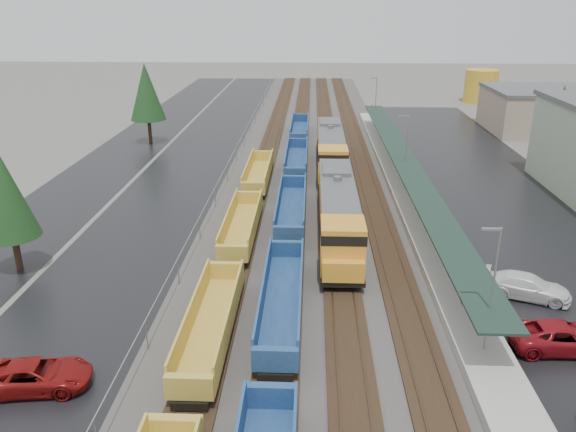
% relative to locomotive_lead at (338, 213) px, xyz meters
% --- Properties ---
extents(ballast_strip, '(20.00, 160.00, 0.08)m').
position_rel_locomotive_lead_xyz_m(ballast_strip, '(-2.00, 23.67, -2.43)').
color(ballast_strip, '#302D2B').
rests_on(ballast_strip, ground).
extents(trackbed, '(14.60, 160.00, 0.22)m').
position_rel_locomotive_lead_xyz_m(trackbed, '(-2.00, 23.67, -2.31)').
color(trackbed, black).
rests_on(trackbed, ground).
extents(west_parking_lot, '(10.00, 160.00, 0.02)m').
position_rel_locomotive_lead_xyz_m(west_parking_lot, '(-17.00, 23.67, -2.46)').
color(west_parking_lot, black).
rests_on(west_parking_lot, ground).
extents(west_road, '(9.00, 160.00, 0.02)m').
position_rel_locomotive_lead_xyz_m(west_road, '(-27.00, 23.67, -2.46)').
color(west_road, black).
rests_on(west_road, ground).
extents(east_commuter_lot, '(16.00, 100.00, 0.02)m').
position_rel_locomotive_lead_xyz_m(east_commuter_lot, '(17.00, 13.67, -2.46)').
color(east_commuter_lot, black).
rests_on(east_commuter_lot, ground).
extents(station_platform, '(3.00, 80.00, 8.00)m').
position_rel_locomotive_lead_xyz_m(station_platform, '(7.50, 13.68, -1.73)').
color(station_platform, '#9E9B93').
rests_on(station_platform, ground).
extents(chainlink_fence, '(0.08, 160.04, 2.02)m').
position_rel_locomotive_lead_xyz_m(chainlink_fence, '(-11.50, 22.11, -0.86)').
color(chainlink_fence, gray).
rests_on(chainlink_fence, ground).
extents(distant_hills, '(301.00, 140.00, 25.20)m').
position_rel_locomotive_lead_xyz_m(distant_hills, '(42.79, 174.35, -2.47)').
color(distant_hills, '#55644E').
rests_on(distant_hills, ground).
extents(tree_west_near, '(3.96, 3.96, 9.00)m').
position_rel_locomotive_lead_xyz_m(tree_west_near, '(-24.00, -6.33, 3.35)').
color(tree_west_near, '#332316').
rests_on(tree_west_near, ground).
extents(tree_west_far, '(4.84, 4.84, 11.00)m').
position_rel_locomotive_lead_xyz_m(tree_west_far, '(-25.00, 33.67, 4.66)').
color(tree_west_far, '#332316').
rests_on(tree_west_far, ground).
extents(tree_east, '(4.40, 4.40, 10.00)m').
position_rel_locomotive_lead_xyz_m(tree_east, '(26.00, 21.67, 4.01)').
color(tree_east, '#332316').
rests_on(tree_east, ground).
extents(locomotive_lead, '(3.11, 20.51, 4.64)m').
position_rel_locomotive_lead_xyz_m(locomotive_lead, '(0.00, 0.00, 0.00)').
color(locomotive_lead, black).
rests_on(locomotive_lead, ground).
extents(locomotive_trail, '(3.11, 20.51, 4.64)m').
position_rel_locomotive_lead_xyz_m(locomotive_trail, '(0.00, 21.00, 0.00)').
color(locomotive_trail, black).
rests_on(locomotive_trail, ground).
extents(well_string_yellow, '(2.44, 74.17, 2.17)m').
position_rel_locomotive_lead_xyz_m(well_string_yellow, '(-8.00, -15.08, -1.36)').
color(well_string_yellow, gold).
rests_on(well_string_yellow, ground).
extents(well_string_blue, '(2.50, 97.91, 2.22)m').
position_rel_locomotive_lead_xyz_m(well_string_blue, '(-4.00, -3.71, -1.34)').
color(well_string_blue, navy).
rests_on(well_string_blue, ground).
extents(storage_tank, '(6.29, 6.29, 6.29)m').
position_rel_locomotive_lead_xyz_m(storage_tank, '(30.75, 69.75, 0.68)').
color(storage_tank, gold).
rests_on(storage_tank, ground).
extents(parked_car_west_c, '(3.30, 5.89, 1.55)m').
position_rel_locomotive_lead_xyz_m(parked_car_west_c, '(-16.32, -19.87, -1.69)').
color(parked_car_west_c, maroon).
rests_on(parked_car_west_c, ground).
extents(parked_car_east_b, '(2.83, 5.96, 1.64)m').
position_rel_locomotive_lead_xyz_m(parked_car_east_b, '(12.22, -15.18, -1.65)').
color(parked_car_east_b, maroon).
rests_on(parked_car_east_b, ground).
extents(parked_car_east_c, '(4.05, 6.04, 1.62)m').
position_rel_locomotive_lead_xyz_m(parked_car_east_c, '(12.42, -9.08, -1.65)').
color(parked_car_east_c, white).
rests_on(parked_car_east_c, ground).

